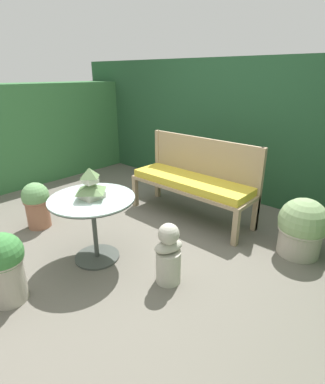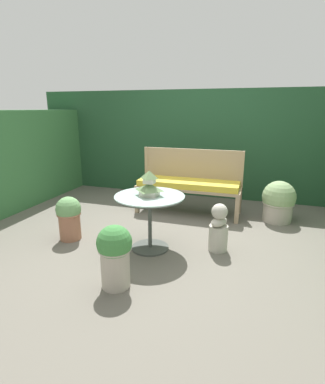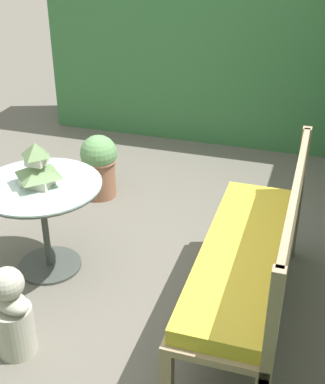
{
  "view_description": "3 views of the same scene",
  "coord_description": "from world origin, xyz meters",
  "px_view_note": "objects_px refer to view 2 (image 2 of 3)",
  "views": [
    {
      "loc": [
        2.09,
        -1.88,
        1.72
      ],
      "look_at": [
        0.12,
        0.3,
        0.54
      ],
      "focal_mm": 28.0,
      "sensor_mm": 36.0,
      "label": 1
    },
    {
      "loc": [
        1.05,
        -3.45,
        1.59
      ],
      "look_at": [
        -0.16,
        0.25,
        0.5
      ],
      "focal_mm": 28.0,
      "sensor_mm": 36.0,
      "label": 2
    },
    {
      "loc": [
        2.55,
        1.21,
        2.25
      ],
      "look_at": [
        -0.26,
        0.33,
        0.63
      ],
      "focal_mm": 50.0,
      "sensor_mm": 36.0,
      "label": 3
    }
  ],
  "objects_px": {
    "potted_plant_bench_left": "(278,202)",
    "potted_plant_bench_right": "(69,217)",
    "pagoda_birdhouse": "(149,185)",
    "garden_bust": "(219,229)",
    "patio_table": "(150,207)",
    "potted_plant_patio_mid": "(115,254)",
    "garden_bench": "(188,186)"
  },
  "relations": [
    {
      "from": "potted_plant_bench_left",
      "to": "potted_plant_bench_right",
      "type": "distance_m",
      "value": 2.9
    },
    {
      "from": "garden_bench",
      "to": "garden_bust",
      "type": "bearing_deg",
      "value": -61.07
    },
    {
      "from": "garden_bench",
      "to": "potted_plant_bench_left",
      "type": "relative_size",
      "value": 2.68
    },
    {
      "from": "potted_plant_bench_left",
      "to": "potted_plant_bench_right",
      "type": "bearing_deg",
      "value": -149.31
    },
    {
      "from": "garden_bench",
      "to": "garden_bust",
      "type": "xyz_separation_m",
      "value": [
        0.63,
        -1.14,
        -0.18
      ]
    },
    {
      "from": "patio_table",
      "to": "potted_plant_patio_mid",
      "type": "xyz_separation_m",
      "value": [
        -0.03,
        -0.82,
        -0.18
      ]
    },
    {
      "from": "pagoda_birdhouse",
      "to": "garden_bust",
      "type": "distance_m",
      "value": 0.94
    },
    {
      "from": "garden_bust",
      "to": "potted_plant_bench_right",
      "type": "height_order",
      "value": "garden_bust"
    },
    {
      "from": "potted_plant_bench_left",
      "to": "patio_table",
      "type": "bearing_deg",
      "value": -135.57
    },
    {
      "from": "patio_table",
      "to": "potted_plant_bench_left",
      "type": "height_order",
      "value": "patio_table"
    },
    {
      "from": "patio_table",
      "to": "potted_plant_bench_left",
      "type": "xyz_separation_m",
      "value": [
        1.45,
        1.42,
        -0.22
      ]
    },
    {
      "from": "garden_bust",
      "to": "potted_plant_patio_mid",
      "type": "bearing_deg",
      "value": 162.76
    },
    {
      "from": "patio_table",
      "to": "pagoda_birdhouse",
      "type": "distance_m",
      "value": 0.26
    },
    {
      "from": "patio_table",
      "to": "pagoda_birdhouse",
      "type": "relative_size",
      "value": 2.78
    },
    {
      "from": "garden_bust",
      "to": "potted_plant_bench_right",
      "type": "xyz_separation_m",
      "value": [
        -1.81,
        -0.27,
        0.03
      ]
    },
    {
      "from": "patio_table",
      "to": "potted_plant_bench_right",
      "type": "xyz_separation_m",
      "value": [
        -1.05,
        -0.06,
        -0.22
      ]
    },
    {
      "from": "patio_table",
      "to": "garden_bust",
      "type": "xyz_separation_m",
      "value": [
        0.76,
        0.2,
        -0.25
      ]
    },
    {
      "from": "pagoda_birdhouse",
      "to": "garden_bust",
      "type": "relative_size",
      "value": 0.51
    },
    {
      "from": "patio_table",
      "to": "garden_bust",
      "type": "bearing_deg",
      "value": 15.01
    },
    {
      "from": "garden_bench",
      "to": "garden_bust",
      "type": "height_order",
      "value": "garden_bust"
    },
    {
      "from": "patio_table",
      "to": "garden_bench",
      "type": "bearing_deg",
      "value": 84.55
    },
    {
      "from": "garden_bench",
      "to": "potted_plant_bench_right",
      "type": "height_order",
      "value": "potted_plant_bench_right"
    },
    {
      "from": "patio_table",
      "to": "pagoda_birdhouse",
      "type": "xyz_separation_m",
      "value": [
        0.0,
        0.0,
        0.26
      ]
    },
    {
      "from": "potted_plant_bench_left",
      "to": "potted_plant_bench_right",
      "type": "xyz_separation_m",
      "value": [
        -2.5,
        -1.48,
        0.01
      ]
    },
    {
      "from": "garden_bust",
      "to": "potted_plant_bench_left",
      "type": "xyz_separation_m",
      "value": [
        0.69,
        1.22,
        0.03
      ]
    },
    {
      "from": "potted_plant_bench_left",
      "to": "potted_plant_bench_right",
      "type": "relative_size",
      "value": 1.08
    },
    {
      "from": "patio_table",
      "to": "potted_plant_patio_mid",
      "type": "bearing_deg",
      "value": -92.03
    },
    {
      "from": "potted_plant_bench_left",
      "to": "garden_bust",
      "type": "bearing_deg",
      "value": -119.49
    },
    {
      "from": "garden_bench",
      "to": "potted_plant_bench_right",
      "type": "xyz_separation_m",
      "value": [
        -1.18,
        -1.41,
        -0.14
      ]
    },
    {
      "from": "potted_plant_bench_right",
      "to": "potted_plant_patio_mid",
      "type": "height_order",
      "value": "potted_plant_patio_mid"
    },
    {
      "from": "potted_plant_bench_left",
      "to": "potted_plant_patio_mid",
      "type": "height_order",
      "value": "potted_plant_patio_mid"
    },
    {
      "from": "potted_plant_bench_right",
      "to": "pagoda_birdhouse",
      "type": "bearing_deg",
      "value": 3.34
    }
  ]
}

